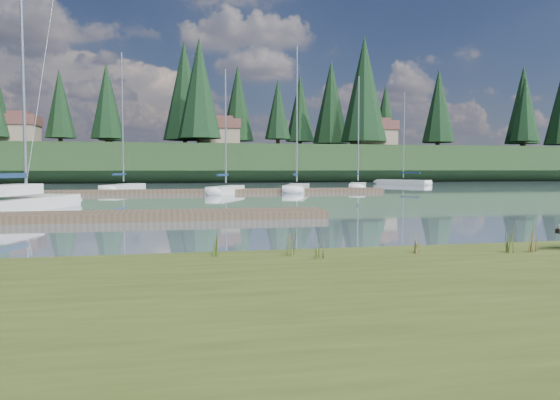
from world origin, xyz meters
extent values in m
plane|color=slate|center=(0.00, 30.00, 0.00)|extent=(200.00, 200.00, 0.00)
cube|color=#3D4B1A|center=(0.00, -6.00, 0.17)|extent=(60.00, 9.00, 0.35)
cube|color=black|center=(0.00, 73.00, 2.50)|extent=(200.00, 20.00, 5.00)
cube|color=black|center=(5.13, -2.63, 0.70)|extent=(0.07, 0.11, 0.09)
cube|color=white|center=(-8.22, 14.23, 0.22)|extent=(4.21, 8.48, 0.70)
ellipsoid|color=white|center=(-7.01, 18.20, 0.22)|extent=(2.39, 2.69, 0.70)
cylinder|color=silver|center=(-8.00, 14.95, 7.08)|extent=(0.14, 0.14, 12.56)
cube|color=white|center=(-8.35, 13.78, 0.95)|extent=(2.14, 3.27, 0.45)
cube|color=#4C3D2C|center=(-4.00, 9.00, 0.15)|extent=(16.00, 2.00, 0.30)
cube|color=#4C3D2C|center=(2.00, 30.00, 0.15)|extent=(26.00, 2.20, 0.30)
cube|color=white|center=(-5.23, 35.40, 0.22)|extent=(3.35, 6.89, 0.70)
ellipsoid|color=white|center=(-4.29, 38.63, 0.22)|extent=(1.92, 2.17, 0.70)
cylinder|color=silver|center=(-5.23, 35.40, 6.06)|extent=(0.12, 0.12, 10.51)
cube|color=#142A4C|center=(-5.48, 34.51, 1.40)|extent=(0.94, 2.63, 0.20)
cube|color=white|center=(2.52, 28.93, 0.22)|extent=(3.38, 5.27, 0.70)
ellipsoid|color=white|center=(3.67, 31.30, 0.22)|extent=(1.66, 1.80, 0.70)
cylinder|color=silver|center=(2.52, 28.93, 4.95)|extent=(0.12, 0.12, 8.30)
cube|color=#142A4C|center=(2.21, 28.28, 1.40)|extent=(1.10, 1.97, 0.20)
cube|color=white|center=(8.62, 31.81, 0.22)|extent=(3.78, 7.24, 0.70)
ellipsoid|color=white|center=(9.74, 35.18, 0.22)|extent=(2.08, 2.33, 0.70)
cylinder|color=silver|center=(8.62, 31.81, 6.26)|extent=(0.12, 0.12, 10.91)
cube|color=#142A4C|center=(8.31, 30.89, 1.40)|extent=(1.09, 2.74, 0.20)
cube|color=white|center=(15.05, 35.01, 0.22)|extent=(3.47, 6.07, 0.70)
ellipsoid|color=white|center=(16.15, 37.79, 0.22)|extent=(1.82, 2.00, 0.70)
cylinder|color=silver|center=(15.05, 35.01, 5.42)|extent=(0.12, 0.12, 9.24)
cube|color=#142A4C|center=(14.74, 34.25, 1.40)|extent=(1.06, 2.29, 0.20)
cube|color=white|center=(25.22, 47.63, 0.22)|extent=(4.65, 6.47, 0.70)
ellipsoid|color=white|center=(23.55, 50.48, 0.22)|extent=(2.16, 2.29, 0.70)
cylinder|color=silver|center=(25.22, 47.63, 5.73)|extent=(0.12, 0.12, 9.87)
cube|color=#142A4C|center=(25.68, 46.85, 1.40)|extent=(1.50, 2.37, 0.20)
cone|color=#475B23|center=(0.15, -2.21, 0.66)|extent=(0.03, 0.03, 0.62)
cone|color=brown|center=(0.26, -2.28, 0.60)|extent=(0.03, 0.03, 0.49)
cone|color=#475B23|center=(0.21, -2.18, 0.69)|extent=(0.03, 0.03, 0.68)
cone|color=brown|center=(0.29, -2.24, 0.57)|extent=(0.03, 0.03, 0.43)
cone|color=#475B23|center=(0.17, -2.29, 0.63)|extent=(0.03, 0.03, 0.56)
cone|color=#475B23|center=(0.51, -2.61, 0.56)|extent=(0.03, 0.03, 0.41)
cone|color=brown|center=(0.62, -2.68, 0.52)|extent=(0.03, 0.03, 0.33)
cone|color=#475B23|center=(0.57, -2.58, 0.58)|extent=(0.03, 0.03, 0.45)
cone|color=brown|center=(0.65, -2.64, 0.49)|extent=(0.03, 0.03, 0.29)
cone|color=#475B23|center=(0.53, -2.69, 0.54)|extent=(0.03, 0.03, 0.37)
cone|color=#475B23|center=(4.03, -2.65, 0.65)|extent=(0.03, 0.03, 0.59)
cone|color=brown|center=(4.14, -2.72, 0.59)|extent=(0.03, 0.03, 0.47)
cone|color=#475B23|center=(4.09, -2.62, 0.68)|extent=(0.03, 0.03, 0.65)
cone|color=brown|center=(4.17, -2.68, 0.56)|extent=(0.03, 0.03, 0.42)
cone|color=#475B23|center=(4.05, -2.73, 0.62)|extent=(0.03, 0.03, 0.53)
cone|color=#475B23|center=(-1.09, -2.04, 0.63)|extent=(0.03, 0.03, 0.57)
cone|color=brown|center=(-0.98, -2.11, 0.58)|extent=(0.03, 0.03, 0.45)
cone|color=#475B23|center=(-1.03, -2.01, 0.66)|extent=(0.03, 0.03, 0.62)
cone|color=brown|center=(-0.95, -2.07, 0.55)|extent=(0.03, 0.03, 0.40)
cone|color=#475B23|center=(-1.07, -2.12, 0.61)|extent=(0.03, 0.03, 0.51)
cone|color=#475B23|center=(2.40, -2.37, 0.55)|extent=(0.03, 0.03, 0.41)
cone|color=brown|center=(2.51, -2.44, 0.51)|extent=(0.03, 0.03, 0.32)
cone|color=#475B23|center=(2.46, -2.34, 0.57)|extent=(0.03, 0.03, 0.45)
cone|color=brown|center=(2.54, -2.40, 0.49)|extent=(0.03, 0.03, 0.28)
cone|color=#475B23|center=(2.42, -2.45, 0.53)|extent=(0.03, 0.03, 0.37)
cone|color=#475B23|center=(4.41, -2.75, 0.65)|extent=(0.03, 0.03, 0.60)
cone|color=brown|center=(4.52, -2.82, 0.59)|extent=(0.03, 0.03, 0.48)
cone|color=#475B23|center=(4.47, -2.72, 0.68)|extent=(0.03, 0.03, 0.66)
cone|color=brown|center=(4.55, -2.78, 0.56)|extent=(0.03, 0.03, 0.42)
cone|color=#475B23|center=(4.43, -2.83, 0.62)|extent=(0.03, 0.03, 0.54)
cube|color=#33281C|center=(0.00, -1.60, 0.07)|extent=(60.00, 0.50, 0.14)
cylinder|color=#382619|center=(-10.00, 72.00, 5.90)|extent=(0.60, 0.60, 1.80)
cone|color=black|center=(-10.00, 72.00, 11.75)|extent=(4.84, 4.84, 11.00)
cylinder|color=#382619|center=(3.00, 66.00, 5.90)|extent=(0.60, 0.60, 1.80)
cone|color=black|center=(3.00, 66.00, 13.10)|extent=(6.16, 6.16, 14.00)
cylinder|color=#382619|center=(15.00, 70.00, 5.90)|extent=(0.60, 0.60, 1.80)
cone|color=black|center=(15.00, 70.00, 10.85)|extent=(3.96, 3.96, 9.00)
cylinder|color=#382619|center=(28.00, 68.00, 5.90)|extent=(0.60, 0.60, 1.80)
cone|color=black|center=(28.00, 68.00, 14.00)|extent=(7.04, 7.04, 16.00)
cylinder|color=#382619|center=(42.00, 71.00, 5.90)|extent=(0.60, 0.60, 1.80)
cone|color=black|center=(42.00, 71.00, 12.20)|extent=(5.28, 5.28, 12.00)
cylinder|color=#382619|center=(55.00, 67.00, 5.90)|extent=(0.60, 0.60, 1.80)
cone|color=black|center=(55.00, 67.00, 11.52)|extent=(4.62, 4.62, 10.50)
cube|color=gray|center=(-22.00, 70.00, 6.40)|extent=(6.00, 5.00, 2.80)
cube|color=brown|center=(-22.00, 70.00, 8.50)|extent=(6.30, 5.30, 1.40)
cube|color=brown|center=(-22.00, 70.00, 9.30)|extent=(4.20, 3.60, 0.70)
cube|color=gray|center=(6.00, 71.00, 6.40)|extent=(6.00, 5.00, 2.80)
cube|color=brown|center=(6.00, 71.00, 8.50)|extent=(6.30, 5.30, 1.40)
cube|color=brown|center=(6.00, 71.00, 9.30)|extent=(4.20, 3.60, 0.70)
cube|color=gray|center=(30.00, 69.00, 6.40)|extent=(6.00, 5.00, 2.80)
cube|color=brown|center=(30.00, 69.00, 8.50)|extent=(6.30, 5.30, 1.40)
cube|color=brown|center=(30.00, 69.00, 9.30)|extent=(4.20, 3.60, 0.70)
camera|label=1|loc=(-1.93, -11.28, 1.84)|focal=35.00mm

